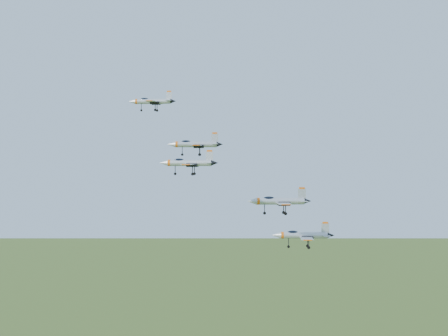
{
  "coord_description": "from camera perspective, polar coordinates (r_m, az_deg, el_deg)",
  "views": [
    {
      "loc": [
        -7.02,
        -132.23,
        135.61
      ],
      "look_at": [
        1.09,
        -2.48,
        132.65
      ],
      "focal_mm": 50.0,
      "sensor_mm": 36.0,
      "label": 1
    }
  ],
  "objects": [
    {
      "name": "jet_right_low",
      "position": [
        122.38,
        5.0,
        -3.02
      ],
      "size": [
        12.69,
        10.41,
        3.4
      ],
      "rotation": [
        0.0,
        0.0,
        0.01
      ],
      "color": "#AAB0B7"
    },
    {
      "name": "jet_right_high",
      "position": [
        116.0,
        -3.32,
        0.49
      ],
      "size": [
        11.13,
        9.36,
        2.99
      ],
      "rotation": [
        0.0,
        0.0,
        -0.2
      ],
      "color": "#AAB0B7"
    },
    {
      "name": "jet_left_high",
      "position": [
        135.93,
        -2.73,
        2.19
      ],
      "size": [
        12.24,
        10.11,
        3.27
      ],
      "rotation": [
        0.0,
        0.0,
        -0.06
      ],
      "color": "#AAB0B7"
    },
    {
      "name": "jet_left_low",
      "position": [
        138.16,
        7.16,
        -6.1
      ],
      "size": [
        13.81,
        11.46,
        3.69
      ],
      "rotation": [
        0.0,
        0.0,
        -0.09
      ],
      "color": "#AAB0B7"
    },
    {
      "name": "jet_lead",
      "position": [
        142.48,
        -6.64,
        6.09
      ],
      "size": [
        11.01,
        9.23,
        2.95
      ],
      "rotation": [
        0.0,
        0.0,
        -0.17
      ],
      "color": "#AAB0B7"
    }
  ]
}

